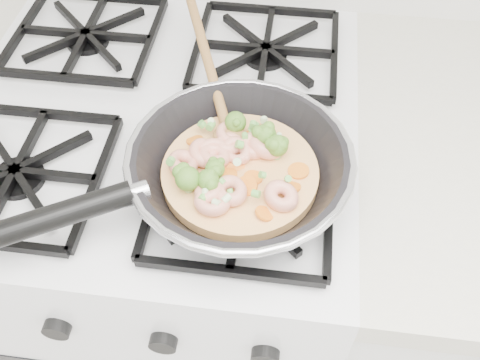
# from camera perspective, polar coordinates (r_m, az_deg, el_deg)

# --- Properties ---
(stove) EXTENTS (0.60, 0.60, 0.92)m
(stove) POSITION_cam_1_polar(r_m,az_deg,el_deg) (1.16, -6.32, -8.74)
(stove) COLOR white
(stove) RESTS_ON ground
(skillet) EXTENTS (0.43, 0.49, 0.10)m
(skillet) POSITION_cam_1_polar(r_m,az_deg,el_deg) (0.66, -0.60, 1.39)
(skillet) COLOR black
(skillet) RESTS_ON stove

